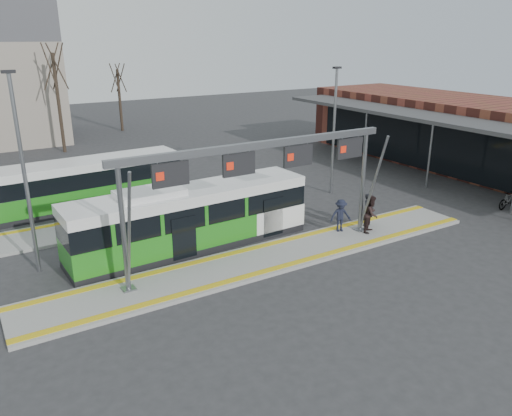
{
  "coord_description": "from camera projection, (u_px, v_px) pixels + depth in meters",
  "views": [
    {
      "loc": [
        -11.32,
        -17.06,
        9.52
      ],
      "look_at": [
        0.98,
        3.0,
        1.35
      ],
      "focal_mm": 35.0,
      "sensor_mm": 36.0,
      "label": 1
    }
  ],
  "objects": [
    {
      "name": "bg_bus_green",
      "position": [
        86.0,
        184.0,
        28.89
      ],
      "size": [
        11.17,
        2.98,
        2.76
      ],
      "rotation": [
        0.0,
        0.0,
        0.06
      ],
      "color": "black",
      "rests_on": "ground"
    },
    {
      "name": "tactile_main",
      "position": [
        272.0,
        255.0,
        22.39
      ],
      "size": [
        22.0,
        2.65,
        0.02
      ],
      "color": "gold",
      "rests_on": "platform_main"
    },
    {
      "name": "passenger_c",
      "position": [
        341.0,
        215.0,
        24.95
      ],
      "size": [
        1.22,
        0.94,
        1.67
      ],
      "primitive_type": "imported",
      "rotation": [
        0.0,
        0.0,
        -0.33
      ],
      "color": "black",
      "rests_on": "platform_main"
    },
    {
      "name": "passenger_b",
      "position": [
        371.0,
        214.0,
        24.85
      ],
      "size": [
        1.15,
        1.08,
        1.89
      ],
      "primitive_type": "imported",
      "rotation": [
        0.0,
        0.0,
        0.52
      ],
      "color": "black",
      "rests_on": "platform_main"
    },
    {
      "name": "tactile_second",
      "position": [
        122.0,
        213.0,
        27.79
      ],
      "size": [
        20.0,
        0.35,
        0.02
      ],
      "color": "gold",
      "rests_on": "platform_second"
    },
    {
      "name": "platform_second",
      "position": [
        129.0,
        220.0,
        26.89
      ],
      "size": [
        20.0,
        3.0,
        0.15
      ],
      "primitive_type": "cube",
      "color": "gray",
      "rests_on": "ground"
    },
    {
      "name": "platform_main",
      "position": [
        272.0,
        257.0,
        22.42
      ],
      "size": [
        22.0,
        3.0,
        0.15
      ],
      "primitive_type": "cube",
      "color": "gray",
      "rests_on": "ground"
    },
    {
      "name": "bicycle_d",
      "position": [
        509.0,
        200.0,
        28.78
      ],
      "size": [
        1.69,
        0.54,
        1.0
      ],
      "primitive_type": "imported",
      "rotation": [
        0.0,
        0.0,
        1.53
      ],
      "color": "gray",
      "rests_on": "ground"
    },
    {
      "name": "station_building",
      "position": [
        497.0,
        139.0,
        35.61
      ],
      "size": [
        11.5,
        32.0,
        5.0
      ],
      "color": "brown",
      "rests_on": "ground"
    },
    {
      "name": "lamp_east",
      "position": [
        334.0,
        128.0,
        30.44
      ],
      "size": [
        0.5,
        0.25,
        7.78
      ],
      "color": "slate",
      "rests_on": "ground"
    },
    {
      "name": "ground",
      "position": [
        272.0,
        259.0,
        22.45
      ],
      "size": [
        120.0,
        120.0,
        0.0
      ],
      "primitive_type": "plane",
      "color": "#2D2D30",
      "rests_on": "ground"
    },
    {
      "name": "lamp_west",
      "position": [
        24.0,
        171.0,
        19.83
      ],
      "size": [
        0.5,
        0.25,
        8.3
      ],
      "color": "slate",
      "rests_on": "ground"
    },
    {
      "name": "passenger_a",
      "position": [
        368.0,
        210.0,
        25.7
      ],
      "size": [
        0.68,
        0.51,
        1.7
      ],
      "primitive_type": "imported",
      "rotation": [
        0.0,
        0.0,
        0.18
      ],
      "color": "black",
      "rests_on": "platform_main"
    },
    {
      "name": "tree_mid",
      "position": [
        118.0,
        78.0,
        50.83
      ],
      "size": [
        1.4,
        1.4,
        7.06
      ],
      "color": "#382B21",
      "rests_on": "ground"
    },
    {
      "name": "hero_bus",
      "position": [
        190.0,
        219.0,
        23.18
      ],
      "size": [
        11.61,
        2.88,
        3.17
      ],
      "rotation": [
        0.0,
        0.0,
        0.04
      ],
      "color": "black",
      "rests_on": "ground"
    },
    {
      "name": "gantry",
      "position": [
        263.0,
        166.0,
        21.07
      ],
      "size": [
        13.0,
        1.68,
        5.2
      ],
      "color": "slate",
      "rests_on": "platform_main"
    },
    {
      "name": "tree_left",
      "position": [
        54.0,
        67.0,
        40.65
      ],
      "size": [
        1.4,
        1.4,
        9.28
      ],
      "color": "#382B21",
      "rests_on": "ground"
    }
  ]
}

